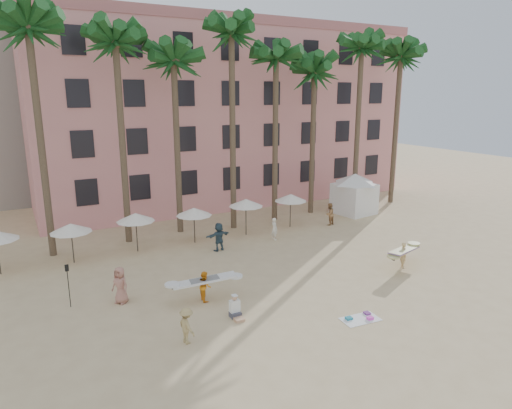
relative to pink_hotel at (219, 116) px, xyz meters
The scene contains 11 objects.
ground 28.09m from the pink_hotel, 105.07° to the right, with size 120.00×120.00×0.00m, color #D1B789.
pink_hotel is the anchor object (origin of this frame).
palm_row 13.71m from the pink_hotel, 120.56° to the right, with size 44.40×5.40×16.30m.
umbrella_row 17.73m from the pink_hotel, 126.53° to the right, with size 22.50×2.70×2.73m.
cabana 15.59m from the pink_hotel, 60.43° to the right, with size 5.09×5.09×3.50m.
beach_towel 29.27m from the pink_hotel, 100.73° to the right, with size 1.88×1.15×0.14m.
carrier_yellow 24.95m from the pink_hotel, 86.77° to the right, with size 3.09×1.81×1.58m.
carrier_white 25.88m from the pink_hotel, 115.92° to the right, with size 3.32×1.26×1.55m.
beachgoers 20.96m from the pink_hotel, 112.15° to the right, with size 18.72×12.36×1.92m.
paddle 26.99m from the pink_hotel, 130.42° to the right, with size 0.18×0.04×2.23m.
seated_man 27.87m from the pink_hotel, 112.62° to the right, with size 0.48×0.84×1.10m.
Camera 1 is at (-11.77, -16.34, 10.24)m, focal length 32.00 mm.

